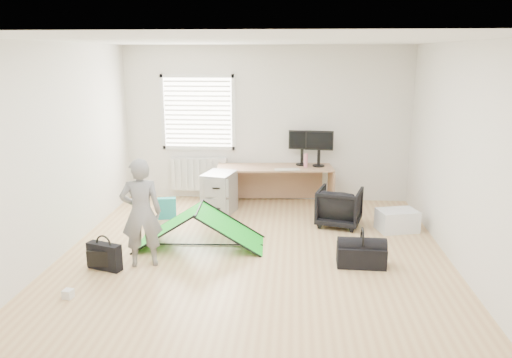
# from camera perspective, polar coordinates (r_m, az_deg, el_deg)

# --- Properties ---
(ground) EXTENTS (5.50, 5.50, 0.00)m
(ground) POSITION_cam_1_polar(r_m,az_deg,el_deg) (6.49, -0.27, -9.03)
(ground) COLOR tan
(ground) RESTS_ON ground
(back_wall) EXTENTS (5.00, 0.02, 2.70)m
(back_wall) POSITION_cam_1_polar(r_m,az_deg,el_deg) (8.79, 1.18, 6.28)
(back_wall) COLOR silver
(back_wall) RESTS_ON ground
(window) EXTENTS (1.20, 0.06, 1.20)m
(window) POSITION_cam_1_polar(r_m,az_deg,el_deg) (8.87, -6.66, 7.56)
(window) COLOR silver
(window) RESTS_ON back_wall
(radiator) EXTENTS (1.00, 0.12, 0.60)m
(radiator) POSITION_cam_1_polar(r_m,az_deg,el_deg) (9.03, -6.51, 0.58)
(radiator) COLOR silver
(radiator) RESTS_ON back_wall
(desk) EXTENTS (2.02, 0.81, 0.67)m
(desk) POSITION_cam_1_polar(r_m,az_deg,el_deg) (8.63, 2.14, -0.76)
(desk) COLOR #A67D5D
(desk) RESTS_ON ground
(filing_cabinet) EXTENTS (0.56, 0.67, 0.68)m
(filing_cabinet) POSITION_cam_1_polar(r_m,az_deg,el_deg) (8.17, -4.21, -1.61)
(filing_cabinet) COLOR #A7A9AC
(filing_cabinet) RESTS_ON ground
(monitor_left) EXTENTS (0.47, 0.13, 0.45)m
(monitor_left) POSITION_cam_1_polar(r_m,az_deg,el_deg) (8.66, 5.28, 3.05)
(monitor_left) COLOR black
(monitor_left) RESTS_ON desk
(monitor_right) EXTENTS (0.48, 0.15, 0.45)m
(monitor_right) POSITION_cam_1_polar(r_m,az_deg,el_deg) (8.60, 7.20, 2.93)
(monitor_right) COLOR black
(monitor_right) RESTS_ON desk
(keyboard) EXTENTS (0.43, 0.22, 0.02)m
(keyboard) POSITION_cam_1_polar(r_m,az_deg,el_deg) (8.30, 3.59, 1.09)
(keyboard) COLOR beige
(keyboard) RESTS_ON desk
(thermos) EXTENTS (0.09, 0.09, 0.24)m
(thermos) POSITION_cam_1_polar(r_m,az_deg,el_deg) (8.51, 5.71, 2.12)
(thermos) COLOR #D07487
(thermos) RESTS_ON desk
(office_chair) EXTENTS (0.77, 0.79, 0.59)m
(office_chair) POSITION_cam_1_polar(r_m,az_deg,el_deg) (7.69, 9.50, -3.15)
(office_chair) COLOR black
(office_chair) RESTS_ON ground
(person) EXTENTS (0.56, 0.44, 1.36)m
(person) POSITION_cam_1_polar(r_m,az_deg,el_deg) (6.22, -12.98, -3.80)
(person) COLOR gray
(person) RESTS_ON ground
(kite) EXTENTS (1.76, 0.84, 0.53)m
(kite) POSITION_cam_1_polar(r_m,az_deg,el_deg) (6.84, -6.45, -5.47)
(kite) COLOR #13CA22
(kite) RESTS_ON ground
(storage_crate) EXTENTS (0.64, 0.52, 0.31)m
(storage_crate) POSITION_cam_1_polar(r_m,az_deg,el_deg) (7.69, 15.83, -4.57)
(storage_crate) COLOR white
(storage_crate) RESTS_ON ground
(tote_bag) EXTENTS (0.30, 0.18, 0.34)m
(tote_bag) POSITION_cam_1_polar(r_m,az_deg,el_deg) (8.05, -10.14, -3.31)
(tote_bag) COLOR teal
(tote_bag) RESTS_ON ground
(laptop_bag) EXTENTS (0.46, 0.27, 0.33)m
(laptop_bag) POSITION_cam_1_polar(r_m,az_deg,el_deg) (6.39, -16.93, -8.46)
(laptop_bag) COLOR black
(laptop_bag) RESTS_ON ground
(white_box) EXTENTS (0.11, 0.11, 0.10)m
(white_box) POSITION_cam_1_polar(r_m,az_deg,el_deg) (5.85, -20.69, -12.19)
(white_box) COLOR silver
(white_box) RESTS_ON ground
(duffel_bag) EXTENTS (0.60, 0.32, 0.26)m
(duffel_bag) POSITION_cam_1_polar(r_m,az_deg,el_deg) (6.36, 11.93, -8.58)
(duffel_bag) COLOR black
(duffel_bag) RESTS_ON ground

